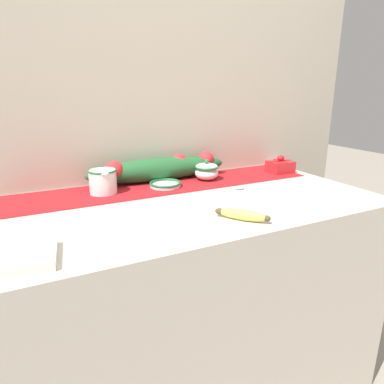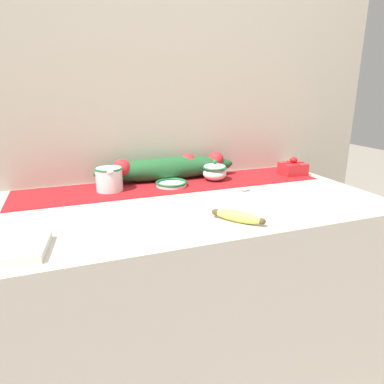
{
  "view_description": "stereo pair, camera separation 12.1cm",
  "coord_description": "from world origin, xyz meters",
  "px_view_note": "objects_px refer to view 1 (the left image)",
  "views": [
    {
      "loc": [
        -0.54,
        -1.1,
        1.27
      ],
      "look_at": [
        -0.02,
        -0.06,
        0.92
      ],
      "focal_mm": 32.0,
      "sensor_mm": 36.0,
      "label": 1
    },
    {
      "loc": [
        -0.42,
        -1.15,
        1.27
      ],
      "look_at": [
        -0.02,
        -0.06,
        0.92
      ],
      "focal_mm": 32.0,
      "sensor_mm": 36.0,
      "label": 2
    }
  ],
  "objects_px": {
    "gift_box": "(280,166)",
    "napkin_stack": "(22,257)",
    "sugar_bowl": "(207,171)",
    "spoon": "(238,188)",
    "small_dish": "(165,184)",
    "banana": "(242,215)",
    "cream_pitcher": "(103,180)"
  },
  "relations": [
    {
      "from": "banana",
      "to": "spoon",
      "type": "xyz_separation_m",
      "value": [
        0.18,
        0.3,
        -0.01
      ]
    },
    {
      "from": "small_dish",
      "to": "napkin_stack",
      "type": "bearing_deg",
      "value": -140.83
    },
    {
      "from": "cream_pitcher",
      "to": "banana",
      "type": "height_order",
      "value": "cream_pitcher"
    },
    {
      "from": "gift_box",
      "to": "napkin_stack",
      "type": "bearing_deg",
      "value": -159.17
    },
    {
      "from": "sugar_bowl",
      "to": "spoon",
      "type": "height_order",
      "value": "sugar_bowl"
    },
    {
      "from": "napkin_stack",
      "to": "gift_box",
      "type": "xyz_separation_m",
      "value": [
        1.17,
        0.44,
        0.02
      ]
    },
    {
      "from": "spoon",
      "to": "napkin_stack",
      "type": "bearing_deg",
      "value": -162.34
    },
    {
      "from": "napkin_stack",
      "to": "gift_box",
      "type": "distance_m",
      "value": 1.25
    },
    {
      "from": "sugar_bowl",
      "to": "banana",
      "type": "relative_size",
      "value": 0.7
    },
    {
      "from": "napkin_stack",
      "to": "spoon",
      "type": "bearing_deg",
      "value": 19.38
    },
    {
      "from": "cream_pitcher",
      "to": "gift_box",
      "type": "relative_size",
      "value": 1.1
    },
    {
      "from": "banana",
      "to": "napkin_stack",
      "type": "relative_size",
      "value": 0.99
    },
    {
      "from": "spoon",
      "to": "cream_pitcher",
      "type": "bearing_deg",
      "value": 158.05
    },
    {
      "from": "small_dish",
      "to": "napkin_stack",
      "type": "relative_size",
      "value": 0.86
    },
    {
      "from": "sugar_bowl",
      "to": "spoon",
      "type": "distance_m",
      "value": 0.2
    },
    {
      "from": "sugar_bowl",
      "to": "banana",
      "type": "height_order",
      "value": "sugar_bowl"
    },
    {
      "from": "cream_pitcher",
      "to": "napkin_stack",
      "type": "xyz_separation_m",
      "value": [
        -0.3,
        -0.48,
        -0.04
      ]
    },
    {
      "from": "cream_pitcher",
      "to": "small_dish",
      "type": "xyz_separation_m",
      "value": [
        0.26,
        -0.02,
        -0.04
      ]
    },
    {
      "from": "cream_pitcher",
      "to": "gift_box",
      "type": "xyz_separation_m",
      "value": [
        0.87,
        -0.03,
        -0.02
      ]
    },
    {
      "from": "sugar_bowl",
      "to": "napkin_stack",
      "type": "height_order",
      "value": "sugar_bowl"
    },
    {
      "from": "small_dish",
      "to": "gift_box",
      "type": "height_order",
      "value": "gift_box"
    },
    {
      "from": "sugar_bowl",
      "to": "small_dish",
      "type": "bearing_deg",
      "value": -174.19
    },
    {
      "from": "napkin_stack",
      "to": "gift_box",
      "type": "relative_size",
      "value": 1.33
    },
    {
      "from": "sugar_bowl",
      "to": "napkin_stack",
      "type": "distance_m",
      "value": 0.91
    },
    {
      "from": "spoon",
      "to": "gift_box",
      "type": "distance_m",
      "value": 0.39
    },
    {
      "from": "sugar_bowl",
      "to": "gift_box",
      "type": "distance_m",
      "value": 0.4
    },
    {
      "from": "cream_pitcher",
      "to": "small_dish",
      "type": "distance_m",
      "value": 0.26
    },
    {
      "from": "small_dish",
      "to": "banana",
      "type": "xyz_separation_m",
      "value": [
        0.08,
        -0.46,
        0.0
      ]
    },
    {
      "from": "gift_box",
      "to": "spoon",
      "type": "bearing_deg",
      "value": -155.92
    },
    {
      "from": "banana",
      "to": "cream_pitcher",
      "type": "bearing_deg",
      "value": 124.37
    },
    {
      "from": "napkin_stack",
      "to": "gift_box",
      "type": "bearing_deg",
      "value": 20.83
    },
    {
      "from": "small_dish",
      "to": "banana",
      "type": "bearing_deg",
      "value": -80.73
    }
  ]
}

